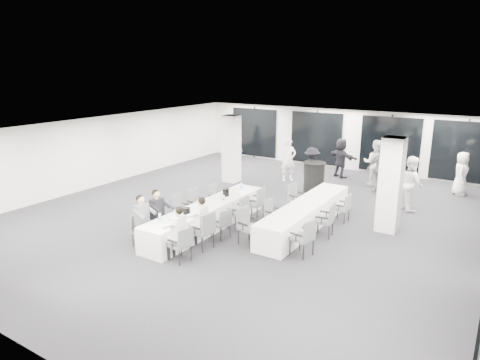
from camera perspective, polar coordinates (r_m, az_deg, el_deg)
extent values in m
cube|color=#242429|center=(14.17, 1.19, -4.63)|extent=(14.00, 16.00, 0.02)
cube|color=silver|center=(13.49, 1.25, 6.72)|extent=(14.00, 16.00, 0.02)
cube|color=silver|center=(18.31, -17.94, 3.71)|extent=(0.02, 16.00, 2.80)
cube|color=silver|center=(20.90, 12.71, 5.39)|extent=(14.00, 0.02, 2.80)
cube|color=silver|center=(8.39, -28.93, -10.48)|extent=(14.00, 0.02, 2.80)
cube|color=black|center=(20.84, 12.64, 5.23)|extent=(13.60, 0.06, 2.50)
cube|color=silver|center=(17.87, -1.16, 4.17)|extent=(0.60, 0.60, 2.80)
cube|color=silver|center=(13.16, 19.43, -0.63)|extent=(0.60, 0.60, 2.80)
cube|color=white|center=(12.87, -4.41, -4.91)|extent=(0.90, 5.00, 0.75)
cube|color=white|center=(13.14, 8.75, -4.63)|extent=(0.90, 5.00, 0.75)
cylinder|color=black|center=(16.51, 9.83, 0.22)|extent=(0.77, 0.77, 1.21)
cylinder|color=black|center=(16.37, 9.92, 2.28)|extent=(0.88, 0.88, 0.02)
cube|color=#4E5156|center=(11.97, -12.92, -6.64)|extent=(0.50, 0.51, 0.07)
cube|color=#4E5156|center=(11.99, -13.78, -5.38)|extent=(0.13, 0.43, 0.42)
cylinder|color=black|center=(12.29, -13.08, -7.20)|extent=(0.03, 0.03, 0.38)
cylinder|color=black|center=(12.01, -14.08, -7.79)|extent=(0.03, 0.03, 0.38)
cylinder|color=black|center=(12.09, -11.63, -7.49)|extent=(0.03, 0.03, 0.38)
cylinder|color=black|center=(11.81, -12.62, -8.10)|extent=(0.03, 0.03, 0.38)
cube|color=black|center=(12.09, -12.34, -5.59)|extent=(0.31, 0.09, 0.04)
cube|color=black|center=(11.74, -13.60, -6.30)|extent=(0.31, 0.09, 0.04)
cube|color=#4E5156|center=(12.35, -10.97, -5.75)|extent=(0.45, 0.47, 0.08)
cube|color=#4E5156|center=(12.40, -11.75, -4.43)|extent=(0.06, 0.44, 0.44)
cylinder|color=black|center=(12.69, -10.97, -6.32)|extent=(0.03, 0.03, 0.39)
cylinder|color=black|center=(12.43, -12.17, -6.84)|extent=(0.03, 0.03, 0.39)
cylinder|color=black|center=(12.45, -9.66, -6.68)|extent=(0.03, 0.03, 0.39)
cylinder|color=black|center=(12.18, -10.85, -7.22)|extent=(0.03, 0.03, 0.39)
cube|color=black|center=(12.46, -10.26, -4.73)|extent=(0.33, 0.04, 0.04)
cube|color=black|center=(12.13, -11.77, -5.36)|extent=(0.33, 0.04, 0.04)
cube|color=#4E5156|center=(13.11, -7.68, -4.23)|extent=(0.49, 0.51, 0.08)
cube|color=#4E5156|center=(13.16, -8.50, -2.91)|extent=(0.07, 0.47, 0.47)
cylinder|color=black|center=(13.47, -7.79, -4.85)|extent=(0.04, 0.04, 0.42)
cylinder|color=black|center=(13.17, -8.91, -5.35)|extent=(0.04, 0.04, 0.42)
cylinder|color=black|center=(13.23, -6.39, -5.17)|extent=(0.04, 0.04, 0.42)
cylinder|color=black|center=(12.92, -7.49, -5.70)|extent=(0.04, 0.04, 0.42)
cube|color=black|center=(13.24, -7.02, -3.21)|extent=(0.35, 0.05, 0.04)
cube|color=black|center=(12.87, -8.42, -3.81)|extent=(0.35, 0.05, 0.04)
cube|color=#4E5156|center=(13.66, -5.68, -3.40)|extent=(0.53, 0.55, 0.08)
cube|color=#4E5156|center=(13.73, -6.35, -2.11)|extent=(0.13, 0.47, 0.47)
cylinder|color=black|center=(14.01, -5.63, -4.00)|extent=(0.04, 0.04, 0.42)
cylinder|color=black|center=(13.75, -6.85, -4.40)|extent=(0.04, 0.04, 0.42)
cylinder|color=black|center=(13.73, -4.45, -4.36)|extent=(0.04, 0.04, 0.42)
cylinder|color=black|center=(13.47, -5.68, -4.79)|extent=(0.04, 0.04, 0.42)
cube|color=black|center=(13.77, -4.93, -2.47)|extent=(0.35, 0.09, 0.04)
cube|color=black|center=(13.44, -6.48, -2.95)|extent=(0.35, 0.09, 0.04)
cube|color=#4E5156|center=(14.46, -3.16, -2.51)|extent=(0.45, 0.47, 0.07)
cube|color=#4E5156|center=(14.51, -3.78, -1.44)|extent=(0.09, 0.42, 0.42)
cylinder|color=black|center=(14.77, -3.23, -3.03)|extent=(0.03, 0.03, 0.37)
cylinder|color=black|center=(14.51, -4.16, -3.38)|extent=(0.03, 0.03, 0.37)
cylinder|color=black|center=(14.55, -2.14, -3.30)|extent=(0.03, 0.03, 0.37)
cylinder|color=black|center=(14.28, -3.07, -3.66)|extent=(0.03, 0.03, 0.37)
cube|color=black|center=(14.58, -2.60, -1.72)|extent=(0.31, 0.06, 0.04)
cube|color=black|center=(14.25, -3.76, -2.13)|extent=(0.31, 0.06, 0.04)
cube|color=#4E5156|center=(10.86, -8.01, -8.55)|extent=(0.52, 0.53, 0.08)
cube|color=#4E5156|center=(10.61, -7.32, -7.58)|extent=(0.13, 0.45, 0.44)
cylinder|color=black|center=(10.71, -8.09, -10.29)|extent=(0.03, 0.03, 0.40)
cylinder|color=black|center=(10.94, -6.52, -9.68)|extent=(0.03, 0.03, 0.40)
cylinder|color=black|center=(10.99, -9.41, -9.68)|extent=(0.03, 0.03, 0.40)
cylinder|color=black|center=(11.21, -7.85, -9.10)|extent=(0.03, 0.03, 0.40)
cube|color=black|center=(10.66, -9.05, -8.10)|extent=(0.33, 0.09, 0.04)
cube|color=black|center=(10.94, -7.07, -7.40)|extent=(0.33, 0.09, 0.04)
cube|color=#4E5156|center=(11.49, -5.10, -6.82)|extent=(0.56, 0.58, 0.09)
cube|color=#4E5156|center=(11.23, -4.24, -5.72)|extent=(0.12, 0.51, 0.50)
cylinder|color=black|center=(11.31, -5.03, -8.65)|extent=(0.04, 0.04, 0.45)
cylinder|color=black|center=(11.60, -3.53, -8.00)|extent=(0.04, 0.04, 0.45)
cylinder|color=black|center=(11.59, -6.60, -8.09)|extent=(0.04, 0.04, 0.45)
cylinder|color=black|center=(11.87, -5.10, -7.47)|extent=(0.04, 0.04, 0.45)
cube|color=black|center=(11.24, -6.08, -6.33)|extent=(0.37, 0.08, 0.04)
cube|color=black|center=(11.61, -4.18, -5.59)|extent=(0.37, 0.08, 0.04)
cube|color=#4E5156|center=(12.18, -2.57, -5.88)|extent=(0.51, 0.52, 0.07)
cube|color=#4E5156|center=(11.95, -1.93, -5.02)|extent=(0.15, 0.42, 0.42)
cylinder|color=black|center=(12.02, -2.61, -7.32)|extent=(0.03, 0.03, 0.38)
cylinder|color=black|center=(12.25, -1.34, -6.87)|extent=(0.03, 0.03, 0.38)
cylinder|color=black|center=(12.27, -3.77, -6.86)|extent=(0.03, 0.03, 0.38)
cylinder|color=black|center=(12.50, -2.51, -6.42)|extent=(0.03, 0.03, 0.38)
cube|color=black|center=(11.98, -3.39, -5.46)|extent=(0.31, 0.10, 0.04)
cube|color=black|center=(12.27, -1.79, -4.94)|extent=(0.31, 0.10, 0.04)
cube|color=#4E5156|center=(12.84, -0.31, -4.43)|extent=(0.50, 0.52, 0.09)
cube|color=#4E5156|center=(12.64, 0.59, -3.38)|extent=(0.08, 0.49, 0.49)
cylinder|color=black|center=(12.66, 0.01, -5.98)|extent=(0.04, 0.04, 0.44)
cylinder|color=black|center=(13.00, 0.98, -5.40)|extent=(0.04, 0.04, 0.44)
cylinder|color=black|center=(12.87, -1.62, -5.63)|extent=(0.04, 0.04, 0.44)
cylinder|color=black|center=(13.21, -0.62, -5.07)|extent=(0.04, 0.04, 0.44)
cube|color=black|center=(12.57, -0.94, -4.00)|extent=(0.36, 0.05, 0.04)
cube|color=black|center=(13.00, 0.29, -3.34)|extent=(0.36, 0.05, 0.04)
cube|color=#4E5156|center=(13.63, 1.92, -3.21)|extent=(0.52, 0.54, 0.09)
cube|color=#4E5156|center=(13.44, 2.84, -2.17)|extent=(0.08, 0.51, 0.50)
cylinder|color=black|center=(13.44, 2.29, -4.69)|extent=(0.04, 0.04, 0.45)
cylinder|color=black|center=(13.81, 3.15, -4.16)|extent=(0.04, 0.04, 0.45)
cylinder|color=black|center=(13.64, 0.66, -4.38)|extent=(0.04, 0.04, 0.45)
cylinder|color=black|center=(14.00, 1.55, -3.87)|extent=(0.04, 0.04, 0.45)
cube|color=black|center=(13.35, 1.37, -2.77)|extent=(0.37, 0.06, 0.04)
cube|color=black|center=(13.81, 2.47, -2.17)|extent=(0.37, 0.06, 0.04)
cube|color=#4E5156|center=(11.70, 1.27, -6.39)|extent=(0.59, 0.60, 0.09)
cube|color=#4E5156|center=(11.75, 0.43, -4.79)|extent=(0.16, 0.49, 0.49)
cylinder|color=black|center=(12.08, 1.20, -7.03)|extent=(0.04, 0.04, 0.44)
cylinder|color=black|center=(11.79, -0.22, -7.59)|extent=(0.04, 0.04, 0.44)
cylinder|color=black|center=(11.81, 2.74, -7.56)|extent=(0.04, 0.04, 0.44)
cylinder|color=black|center=(11.52, 1.32, -8.16)|extent=(0.04, 0.04, 0.44)
cube|color=black|center=(11.82, 2.16, -5.23)|extent=(0.36, 0.11, 0.04)
cube|color=black|center=(11.45, 0.36, -5.90)|extent=(0.36, 0.11, 0.04)
cube|color=#4E5156|center=(12.88, 4.54, -4.72)|extent=(0.47, 0.48, 0.07)
cube|color=#4E5156|center=(12.91, 3.82, -3.50)|extent=(0.10, 0.43, 0.42)
cylinder|color=black|center=(13.20, 4.31, -5.26)|extent=(0.03, 0.03, 0.38)
cylinder|color=black|center=(12.92, 3.38, -5.71)|extent=(0.03, 0.03, 0.38)
cylinder|color=black|center=(13.01, 5.65, -5.60)|extent=(0.03, 0.03, 0.38)
cylinder|color=black|center=(12.72, 4.75, -6.06)|extent=(0.03, 0.03, 0.38)
cube|color=black|center=(13.01, 5.12, -3.80)|extent=(0.31, 0.07, 0.04)
cube|color=black|center=(12.65, 3.97, -4.33)|extent=(0.31, 0.07, 0.04)
cube|color=#4E5156|center=(14.31, 7.71, -2.61)|extent=(0.55, 0.57, 0.08)
cube|color=#4E5156|center=(14.36, 7.03, -1.38)|extent=(0.15, 0.47, 0.47)
cylinder|color=black|center=(14.65, 7.51, -3.20)|extent=(0.04, 0.04, 0.42)
cylinder|color=black|center=(14.35, 6.54, -3.57)|extent=(0.04, 0.04, 0.42)
cylinder|color=black|center=(14.43, 8.81, -3.53)|extent=(0.04, 0.04, 0.42)
cylinder|color=black|center=(14.12, 7.85, -3.92)|extent=(0.04, 0.04, 0.42)
cube|color=black|center=(14.46, 8.33, -1.73)|extent=(0.35, 0.11, 0.04)
cube|color=black|center=(14.06, 7.12, -2.17)|extent=(0.35, 0.11, 0.04)
cube|color=#4E5156|center=(11.16, 8.25, -7.68)|extent=(0.57, 0.59, 0.08)
cube|color=#4E5156|center=(10.94, 9.30, -6.61)|extent=(0.16, 0.49, 0.48)
cylinder|color=black|center=(11.00, 8.46, -9.52)|extent=(0.04, 0.04, 0.43)
cylinder|color=black|center=(11.32, 9.71, -8.84)|extent=(0.04, 0.04, 0.43)
cylinder|color=black|center=(11.22, 6.68, -8.94)|extent=(0.04, 0.04, 0.43)
cylinder|color=black|center=(11.53, 7.96, -8.30)|extent=(0.04, 0.04, 0.43)
cube|color=black|center=(10.90, 7.47, -7.21)|extent=(0.36, 0.11, 0.04)
cube|color=black|center=(11.30, 9.07, -6.46)|extent=(0.36, 0.11, 0.04)
cube|color=#4E5156|center=(12.45, 11.10, -5.35)|extent=(0.55, 0.57, 0.08)
cube|color=#4E5156|center=(12.31, 12.23, -4.24)|extent=(0.12, 0.49, 0.49)
cylinder|color=black|center=(12.31, 11.76, -6.94)|extent=(0.04, 0.04, 0.44)
cylinder|color=black|center=(12.70, 12.22, -6.27)|extent=(0.04, 0.04, 0.44)
cylinder|color=black|center=(12.40, 9.84, -6.67)|extent=(0.04, 0.04, 0.44)
cylinder|color=black|center=(12.79, 10.36, -6.02)|extent=(0.04, 0.04, 0.44)
cube|color=black|center=(12.15, 10.84, -4.96)|extent=(0.36, 0.09, 0.04)
cube|color=black|center=(12.64, 11.44, -4.20)|extent=(0.36, 0.09, 0.04)
cube|color=#4E5156|center=(13.78, 13.35, -3.72)|extent=(0.45, 0.47, 0.08)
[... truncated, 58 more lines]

